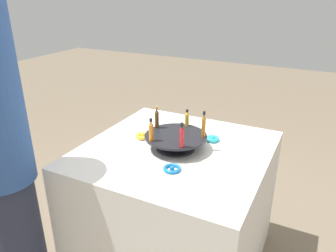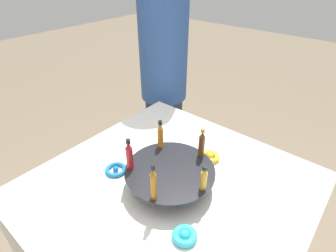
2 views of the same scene
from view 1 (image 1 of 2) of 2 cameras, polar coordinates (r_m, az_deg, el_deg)
party_table at (r=2.02m, az=1.25°, el=-14.02°), size 0.99×0.99×0.80m
display_stand at (r=1.79m, az=1.37°, el=-2.42°), size 0.34×0.34×0.08m
bottle_red at (r=1.62m, az=2.42°, el=-1.79°), size 0.03×0.03×0.13m
bottle_amber at (r=1.74m, az=6.23°, el=0.12°), size 0.02×0.02×0.14m
bottle_gold at (r=1.88m, az=3.26°, el=1.35°), size 0.02×0.02×0.10m
bottle_brown at (r=1.85m, az=-1.97°, el=1.40°), size 0.02×0.02×0.13m
bottle_orange at (r=1.69m, az=-2.97°, el=-0.81°), size 0.02×0.02×0.12m
ribbon_bow_blue at (r=1.60m, az=0.70°, el=-7.43°), size 0.09×0.09×0.02m
ribbon_bow_teal at (r=1.91m, az=7.75°, el=-2.21°), size 0.08×0.08×0.03m
ribbon_bow_gold at (r=1.93m, az=-4.41°, el=-1.73°), size 0.09×0.09×0.03m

